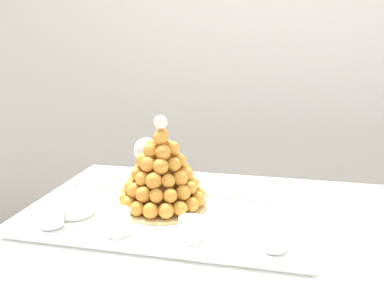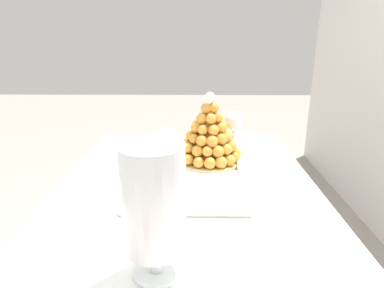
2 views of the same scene
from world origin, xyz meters
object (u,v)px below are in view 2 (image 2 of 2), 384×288
(serving_tray, at_px, (188,164))
(dessert_cup_mid_right, at_px, (152,191))
(dessert_cup_left, at_px, (167,135))
(macaron_goblet, at_px, (154,202))
(wine_glass, at_px, (234,123))
(dessert_cup_centre, at_px, (159,166))
(creme_brulee_ramekin, at_px, (185,139))
(dessert_cup_mid_left, at_px, (162,148))
(croquembouche, at_px, (209,136))

(serving_tray, distance_m, dessert_cup_mid_right, 0.28)
(dessert_cup_left, xyz_separation_m, macaron_goblet, (0.80, 0.05, 0.12))
(dessert_cup_left, xyz_separation_m, wine_glass, (0.15, 0.26, 0.09))
(dessert_cup_mid_right, bearing_deg, serving_tray, 160.47)
(dessert_cup_centre, bearing_deg, wine_glass, 125.92)
(dessert_cup_centre, xyz_separation_m, macaron_goblet, (0.46, 0.05, 0.12))
(dessert_cup_mid_right, bearing_deg, dessert_cup_left, -179.49)
(creme_brulee_ramekin, bearing_deg, dessert_cup_centre, -13.19)
(dessert_cup_mid_right, xyz_separation_m, creme_brulee_ramekin, (-0.50, 0.07, -0.01))
(dessert_cup_centre, bearing_deg, macaron_goblet, 5.65)
(dessert_cup_left, relative_size, dessert_cup_mid_left, 1.01)
(dessert_cup_centre, bearing_deg, croquembouche, 124.47)
(dessert_cup_left, height_order, wine_glass, wine_glass)
(macaron_goblet, bearing_deg, dessert_cup_centre, -174.35)
(dessert_cup_mid_right, height_order, wine_glass, wine_glass)
(macaron_goblet, distance_m, wine_glass, 0.68)
(serving_tray, relative_size, croquembouche, 2.80)
(dessert_cup_left, xyz_separation_m, creme_brulee_ramekin, (0.02, 0.08, -0.01))
(creme_brulee_ramekin, relative_size, macaron_goblet, 0.39)
(dessert_cup_left, relative_size, dessert_cup_mid_right, 1.05)
(serving_tray, distance_m, dessert_cup_left, 0.27)
(dessert_cup_left, bearing_deg, dessert_cup_mid_right, 0.51)
(serving_tray, relative_size, dessert_cup_centre, 12.97)
(serving_tray, height_order, wine_glass, wine_glass)
(serving_tray, relative_size, macaron_goblet, 2.63)
(croquembouche, bearing_deg, wine_glass, 128.39)
(dessert_cup_mid_left, bearing_deg, croquembouche, 73.44)
(dessert_cup_mid_left, bearing_deg, dessert_cup_mid_right, 1.31)
(dessert_cup_mid_right, bearing_deg, dessert_cup_centre, -179.23)
(dessert_cup_left, bearing_deg, wine_glass, 60.51)
(dessert_cup_mid_left, xyz_separation_m, creme_brulee_ramekin, (-0.15, 0.08, -0.01))
(macaron_goblet, bearing_deg, dessert_cup_left, -176.57)
(serving_tray, distance_m, macaron_goblet, 0.56)
(serving_tray, bearing_deg, croquembouche, 114.43)
(serving_tray, bearing_deg, dessert_cup_mid_right, -19.53)
(croquembouche, xyz_separation_m, creme_brulee_ramekin, (-0.20, -0.09, -0.08))
(dessert_cup_left, relative_size, wine_glass, 0.34)
(serving_tray, height_order, dessert_cup_left, dessert_cup_left)
(creme_brulee_ramekin, bearing_deg, wine_glass, 54.58)
(dessert_cup_mid_left, xyz_separation_m, dessert_cup_centre, (0.16, 0.01, -0.00))
(macaron_goblet, bearing_deg, dessert_cup_mid_left, -175.34)
(creme_brulee_ramekin, xyz_separation_m, macaron_goblet, (0.78, -0.03, 0.13))
(serving_tray, distance_m, wine_glass, 0.23)
(croquembouche, xyz_separation_m, dessert_cup_left, (-0.22, -0.17, -0.06))
(macaron_goblet, bearing_deg, wine_glass, 161.79)
(macaron_goblet, bearing_deg, croquembouche, 168.16)
(croquembouche, height_order, dessert_cup_mid_right, croquembouche)
(croquembouche, distance_m, creme_brulee_ramekin, 0.24)
(serving_tray, bearing_deg, macaron_goblet, -5.13)
(dessert_cup_mid_left, relative_size, creme_brulee_ramekin, 0.57)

